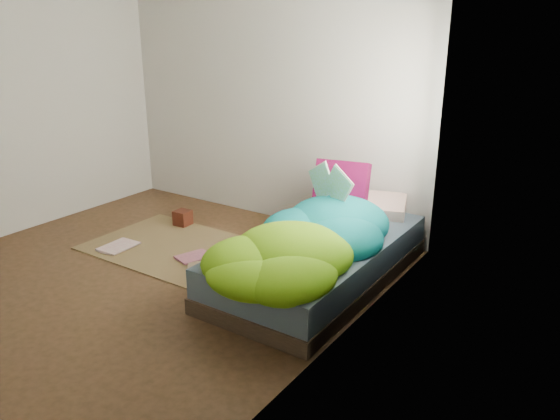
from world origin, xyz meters
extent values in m
cube|color=#3B2A16|center=(0.00, 0.00, 0.00)|extent=(3.50, 3.50, 0.00)
cube|color=beige|center=(0.00, 1.75, 1.30)|extent=(3.50, 0.04, 2.60)
cube|color=beige|center=(1.75, 0.00, 1.30)|extent=(0.04, 3.50, 2.60)
cube|color=white|center=(1.74, 0.90, 1.40)|extent=(0.01, 1.00, 1.20)
cube|color=#33271C|center=(1.22, 0.72, 0.06)|extent=(1.00, 2.00, 0.12)
cube|color=#4B6278|center=(1.22, 0.72, 0.23)|extent=(0.98, 1.96, 0.22)
cube|color=brown|center=(-0.15, 0.55, 0.01)|extent=(1.60, 1.10, 0.01)
cube|color=silver|center=(1.28, 1.52, 0.41)|extent=(0.67, 0.53, 0.13)
cube|color=#510526|center=(1.05, 1.37, 0.57)|extent=(0.48, 0.24, 0.46)
cube|color=#3D190D|center=(-0.52, 1.01, 0.09)|extent=(0.15, 0.15, 0.15)
imported|color=silver|center=(-0.70, 0.23, 0.02)|extent=(0.25, 0.34, 0.02)
imported|color=#B6697A|center=(0.04, 0.48, 0.03)|extent=(0.29, 0.34, 0.03)
imported|color=tan|center=(0.27, 0.22, 0.02)|extent=(0.36, 0.37, 0.02)
camera|label=1|loc=(3.16, -2.71, 1.94)|focal=35.00mm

